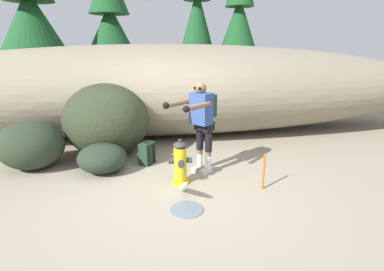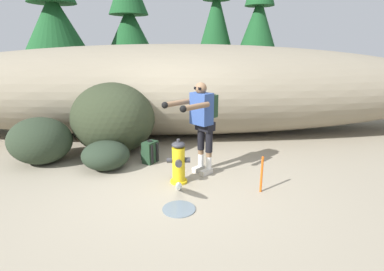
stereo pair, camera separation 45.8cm
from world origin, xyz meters
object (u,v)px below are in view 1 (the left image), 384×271
Objects in this scene: fire_hydrant at (180,163)px; spare_backpack at (147,154)px; boulder_small at (102,158)px; survey_stake at (264,172)px; utility_worker at (201,117)px; boulder_mid at (31,145)px; boulder_large at (106,120)px.

fire_hydrant reaches higher than spare_backpack.
boulder_small is at bearing 52.85° from spare_backpack.
spare_backpack is 2.34m from survey_stake.
boulder_mid is at bearing -53.82° from utility_worker.
spare_backpack is 0.38× the size of boulder_mid.
boulder_large is at bearing 91.02° from boulder_small.
fire_hydrant is 1.30× the size of survey_stake.
spare_backpack is at bearing -2.36° from boulder_mid.
boulder_large is 1.49m from boulder_mid.
utility_worker is 3.28m from boulder_mid.
fire_hydrant reaches higher than survey_stake.
fire_hydrant is 1.38m from survey_stake.
boulder_large reaches higher than boulder_mid.
boulder_large reaches higher than fire_hydrant.
utility_worker reaches higher than boulder_small.
utility_worker reaches higher than fire_hydrant.
utility_worker is 1.42m from survey_stake.
boulder_small is at bearing -51.44° from utility_worker.
utility_worker is 2.24m from boulder_large.
boulder_large reaches higher than survey_stake.
boulder_large is 3.02× the size of survey_stake.
boulder_small is (-1.39, 0.69, -0.09)m from fire_hydrant.
fire_hydrant is at bearing -20.99° from boulder_mid.
boulder_mid is at bearing 164.92° from boulder_small.
fire_hydrant is 0.47× the size of utility_worker.
fire_hydrant is 0.43× the size of boulder_large.
survey_stake is at bearing -19.78° from boulder_mid.
boulder_mid is (-2.74, 1.05, 0.10)m from fire_hydrant.
survey_stake is (1.32, -0.41, -0.06)m from fire_hydrant.
boulder_small is (0.02, -0.96, -0.50)m from boulder_large.
utility_worker is (0.42, 0.38, 0.70)m from fire_hydrant.
survey_stake is (2.72, -2.05, -0.47)m from boulder_large.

